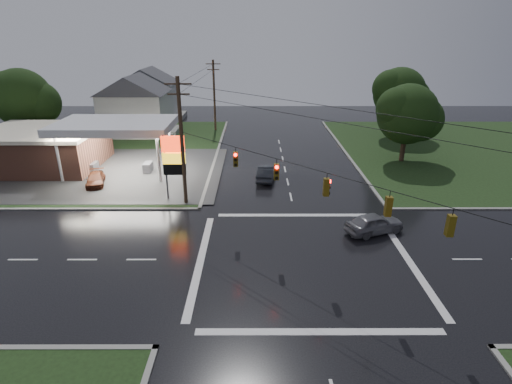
{
  "coord_description": "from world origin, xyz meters",
  "views": [
    {
      "loc": [
        -3.31,
        -23.25,
        14.25
      ],
      "look_at": [
        -3.26,
        4.74,
        3.0
      ],
      "focal_mm": 28.0,
      "sensor_mm": 36.0,
      "label": 1
    }
  ],
  "objects_px": {
    "car_pump": "(96,179)",
    "tree_nw_behind": "(23,98)",
    "tree_ne_near": "(409,114)",
    "house_near": "(135,104)",
    "house_far": "(149,92)",
    "utility_pole_nw": "(182,141)",
    "tree_ne_far": "(400,94)",
    "car_north": "(266,172)",
    "pylon_sign": "(174,157)",
    "utility_pole_n": "(214,95)",
    "gas_station": "(54,146)",
    "car_crossing": "(374,223)"
  },
  "relations": [
    {
      "from": "pylon_sign",
      "to": "tree_ne_far",
      "type": "height_order",
      "value": "tree_ne_far"
    },
    {
      "from": "house_far",
      "to": "tree_ne_near",
      "type": "relative_size",
      "value": 1.23
    },
    {
      "from": "utility_pole_nw",
      "to": "tree_nw_behind",
      "type": "bearing_deg",
      "value": 139.9
    },
    {
      "from": "house_far",
      "to": "car_crossing",
      "type": "distance_m",
      "value": 52.18
    },
    {
      "from": "utility_pole_nw",
      "to": "car_crossing",
      "type": "height_order",
      "value": "utility_pole_nw"
    },
    {
      "from": "utility_pole_nw",
      "to": "tree_nw_behind",
      "type": "distance_m",
      "value": 31.82
    },
    {
      "from": "pylon_sign",
      "to": "car_pump",
      "type": "height_order",
      "value": "pylon_sign"
    },
    {
      "from": "tree_nw_behind",
      "to": "car_north",
      "type": "bearing_deg",
      "value": -24.18
    },
    {
      "from": "tree_ne_near",
      "to": "car_pump",
      "type": "height_order",
      "value": "tree_ne_near"
    },
    {
      "from": "tree_ne_near",
      "to": "utility_pole_nw",
      "type": "bearing_deg",
      "value": -152.14
    },
    {
      "from": "utility_pole_nw",
      "to": "car_north",
      "type": "bearing_deg",
      "value": 40.53
    },
    {
      "from": "house_near",
      "to": "house_far",
      "type": "distance_m",
      "value": 12.04
    },
    {
      "from": "utility_pole_nw",
      "to": "house_near",
      "type": "distance_m",
      "value": 28.9
    },
    {
      "from": "tree_nw_behind",
      "to": "car_pump",
      "type": "distance_m",
      "value": 22.2
    },
    {
      "from": "utility_pole_nw",
      "to": "house_near",
      "type": "height_order",
      "value": "utility_pole_nw"
    },
    {
      "from": "tree_ne_far",
      "to": "pylon_sign",
      "type": "bearing_deg",
      "value": -139.65
    },
    {
      "from": "tree_ne_far",
      "to": "car_north",
      "type": "distance_m",
      "value": 27.1
    },
    {
      "from": "house_near",
      "to": "tree_nw_behind",
      "type": "bearing_deg",
      "value": -155.02
    },
    {
      "from": "gas_station",
      "to": "tree_ne_far",
      "type": "distance_m",
      "value": 45.29
    },
    {
      "from": "tree_ne_near",
      "to": "car_north",
      "type": "relative_size",
      "value": 1.95
    },
    {
      "from": "gas_station",
      "to": "car_pump",
      "type": "bearing_deg",
      "value": -40.71
    },
    {
      "from": "tree_nw_behind",
      "to": "car_north",
      "type": "xyz_separation_m",
      "value": [
        31.67,
        -14.22,
        -5.42
      ]
    },
    {
      "from": "house_near",
      "to": "car_north",
      "type": "relative_size",
      "value": 2.4
    },
    {
      "from": "pylon_sign",
      "to": "car_crossing",
      "type": "height_order",
      "value": "pylon_sign"
    },
    {
      "from": "house_near",
      "to": "house_far",
      "type": "bearing_deg",
      "value": 94.76
    },
    {
      "from": "house_far",
      "to": "tree_ne_far",
      "type": "bearing_deg",
      "value": -19.71
    },
    {
      "from": "car_pump",
      "to": "tree_nw_behind",
      "type": "bearing_deg",
      "value": 117.77
    },
    {
      "from": "pylon_sign",
      "to": "house_far",
      "type": "distance_m",
      "value": 39.21
    },
    {
      "from": "utility_pole_n",
      "to": "car_north",
      "type": "distance_m",
      "value": 23.88
    },
    {
      "from": "tree_ne_near",
      "to": "gas_station",
      "type": "bearing_deg",
      "value": -176.7
    },
    {
      "from": "car_crossing",
      "to": "car_pump",
      "type": "height_order",
      "value": "car_crossing"
    },
    {
      "from": "utility_pole_n",
      "to": "tree_nw_behind",
      "type": "relative_size",
      "value": 1.05
    },
    {
      "from": "house_near",
      "to": "utility_pole_n",
      "type": "bearing_deg",
      "value": 9.91
    },
    {
      "from": "tree_ne_far",
      "to": "tree_nw_behind",
      "type": "bearing_deg",
      "value": -175.51
    },
    {
      "from": "tree_ne_near",
      "to": "car_pump",
      "type": "relative_size",
      "value": 2.22
    },
    {
      "from": "utility_pole_nw",
      "to": "pylon_sign",
      "type": "bearing_deg",
      "value": 135.0
    },
    {
      "from": "house_near",
      "to": "tree_ne_near",
      "type": "height_order",
      "value": "tree_ne_near"
    },
    {
      "from": "utility_pole_nw",
      "to": "car_north",
      "type": "xyz_separation_m",
      "value": [
        7.33,
        6.27,
        -4.96
      ]
    },
    {
      "from": "utility_pole_nw",
      "to": "tree_ne_far",
      "type": "relative_size",
      "value": 1.12
    },
    {
      "from": "utility_pole_nw",
      "to": "tree_ne_far",
      "type": "xyz_separation_m",
      "value": [
        26.65,
        24.49,
        0.46
      ]
    },
    {
      "from": "car_north",
      "to": "gas_station",
      "type": "bearing_deg",
      "value": -1.16
    },
    {
      "from": "pylon_sign",
      "to": "car_north",
      "type": "xyz_separation_m",
      "value": [
        8.33,
        5.27,
        -3.25
      ]
    },
    {
      "from": "car_crossing",
      "to": "house_far",
      "type": "bearing_deg",
      "value": 10.55
    },
    {
      "from": "tree_nw_behind",
      "to": "car_crossing",
      "type": "relative_size",
      "value": 2.19
    },
    {
      "from": "tree_ne_near",
      "to": "car_north",
      "type": "bearing_deg",
      "value": -159.11
    },
    {
      "from": "gas_station",
      "to": "house_far",
      "type": "bearing_deg",
      "value": 82.5
    },
    {
      "from": "gas_station",
      "to": "utility_pole_n",
      "type": "height_order",
      "value": "utility_pole_n"
    },
    {
      "from": "tree_nw_behind",
      "to": "car_north",
      "type": "distance_m",
      "value": 35.14
    },
    {
      "from": "gas_station",
      "to": "car_crossing",
      "type": "xyz_separation_m",
      "value": [
        31.39,
        -15.8,
        -1.77
      ]
    },
    {
      "from": "tree_ne_far",
      "to": "car_north",
      "type": "xyz_separation_m",
      "value": [
        -19.32,
        -18.22,
        -5.42
      ]
    }
  ]
}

